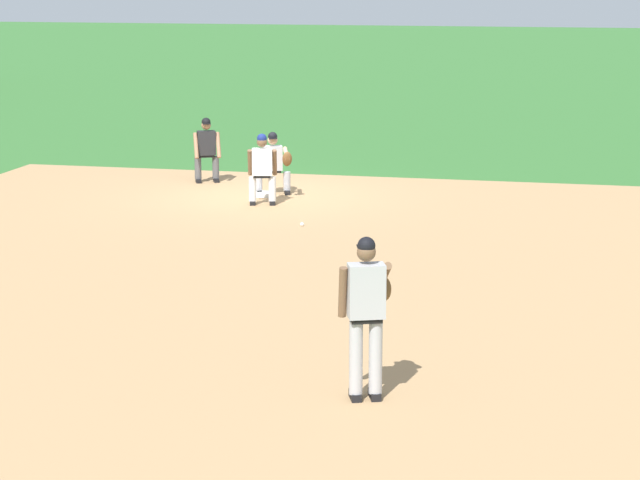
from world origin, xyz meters
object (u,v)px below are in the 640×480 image
Objects in this scene: first_base_bag at (264,194)px; umpire at (207,147)px; pitcher at (367,308)px; baserunner at (262,166)px; first_baseman at (274,161)px; baseball at (302,224)px.

first_base_bag is 2.35m from umpire.
pitcher is 1.27× the size of baserunner.
first_baseman is at bearing 19.34° from pitcher.
first_baseman is at bearing -39.25° from first_base_bag.
pitcher reaches higher than baserunner.
first_base_bag is at bearing 20.36° from pitcher.
first_baseman is (3.06, 1.34, 0.69)m from baseball.
first_base_bag is at bearing 27.90° from baseball.
first_base_bag is 0.26× the size of baserunner.
first_base_bag is at bearing 140.75° from first_baseman.
first_base_bag is 0.20× the size of pitcher.
first_base_bag is 0.26× the size of umpire.
baserunner is at bearing 20.94° from pitcher.
first_baseman is (12.19, 4.28, -0.33)m from pitcher.
baseball is (-2.86, -1.51, -0.01)m from first_base_bag.
baseball is at bearing -156.29° from first_baseman.
pitcher is at bearing -162.18° from baseball.
umpire is at bearing 37.00° from baseball.
pitcher is at bearing -159.64° from first_base_bag.
baseball is 5.41m from umpire.
baseball is at bearing -152.10° from first_base_bag.
first_baseman is 0.92× the size of baserunner.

